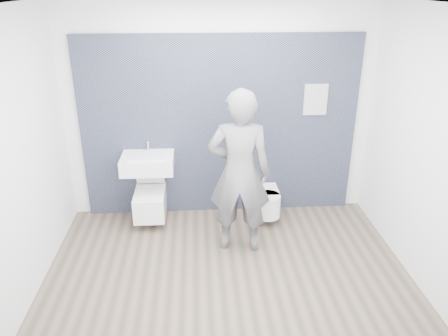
{
  "coord_description": "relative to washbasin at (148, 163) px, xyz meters",
  "views": [
    {
      "loc": [
        -0.3,
        -3.99,
        2.98
      ],
      "look_at": [
        0.0,
        0.6,
        1.0
      ],
      "focal_mm": 35.0,
      "sensor_mm": 36.0,
      "label": 1
    }
  ],
  "objects": [
    {
      "name": "info_placard",
      "position": [
        2.17,
        0.23,
        -0.85
      ],
      "size": [
        0.3,
        0.03,
        0.4
      ],
      "primitive_type": "cube",
      "color": "silver",
      "rests_on": "ground"
    },
    {
      "name": "toilet_square",
      "position": [
        -0.0,
        -0.03,
        -0.54
      ],
      "size": [
        0.39,
        0.57,
        0.76
      ],
      "color": "white",
      "rests_on": "ground"
    },
    {
      "name": "room_shell",
      "position": [
        0.94,
        -1.19,
        0.89
      ],
      "size": [
        4.0,
        4.0,
        4.0
      ],
      "color": "silver",
      "rests_on": "ground"
    },
    {
      "name": "ground",
      "position": [
        0.94,
        -1.19,
        -0.85
      ],
      "size": [
        4.0,
        4.0,
        0.0
      ],
      "primitive_type": "plane",
      "color": "brown",
      "rests_on": "ground"
    },
    {
      "name": "visitor",
      "position": [
        1.11,
        -0.69,
        0.13
      ],
      "size": [
        0.76,
        0.55,
        1.95
      ],
      "primitive_type": "imported",
      "rotation": [
        0.0,
        0.0,
        3.03
      ],
      "color": "slate",
      "rests_on": "ground"
    },
    {
      "name": "washbasin",
      "position": [
        0.0,
        0.0,
        0.0
      ],
      "size": [
        0.66,
        0.5,
        0.5
      ],
      "color": "white",
      "rests_on": "ground"
    },
    {
      "name": "tile_wall",
      "position": [
        0.94,
        0.28,
        -0.85
      ],
      "size": [
        3.6,
        0.06,
        2.4
      ],
      "primitive_type": "cube",
      "color": "black",
      "rests_on": "ground"
    },
    {
      "name": "toilet_rounded",
      "position": [
        1.54,
        -0.04,
        -0.59
      ],
      "size": [
        0.34,
        0.58,
        0.31
      ],
      "color": "white",
      "rests_on": "ground"
    }
  ]
}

